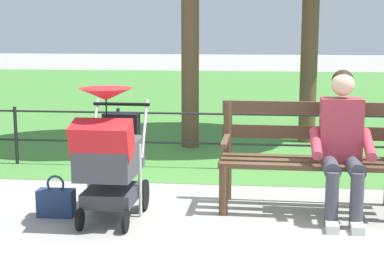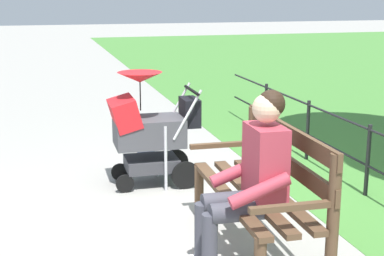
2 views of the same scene
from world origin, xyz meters
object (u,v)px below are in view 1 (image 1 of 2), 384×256
park_bench (309,151)px  person_on_bench (342,140)px  stroller (110,153)px  handbag (56,202)px

park_bench → person_on_bench: (-0.26, 0.22, 0.15)m
person_on_bench → park_bench: bearing=-41.2°
stroller → park_bench: bearing=-162.1°
stroller → person_on_bench: bearing=-170.5°
park_bench → person_on_bench: bearing=138.8°
park_bench → person_on_bench: size_ratio=1.26×
park_bench → handbag: (2.21, 0.49, -0.40)m
handbag → stroller: bearing=172.7°
person_on_bench → stroller: 1.99m
stroller → handbag: stroller is taller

